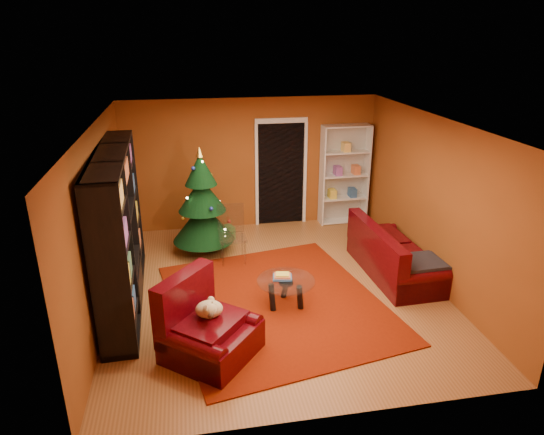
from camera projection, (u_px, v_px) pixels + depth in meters
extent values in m
cube|color=brown|center=(276.00, 290.00, 7.62)|extent=(5.00, 5.50, 0.05)
cube|color=silver|center=(277.00, 121.00, 6.66)|extent=(5.00, 5.50, 0.05)
cube|color=brown|center=(251.00, 164.00, 9.69)|extent=(5.00, 0.05, 2.60)
cube|color=brown|center=(98.00, 223.00, 6.73)|extent=(0.05, 5.50, 2.60)
cube|color=brown|center=(436.00, 201.00, 7.55)|extent=(0.05, 5.50, 2.60)
cube|color=maroon|center=(276.00, 302.00, 7.22)|extent=(3.53, 3.92, 0.02)
cube|color=#178073|center=(204.00, 232.00, 9.36)|extent=(0.38, 0.38, 0.30)
cube|color=#31702C|center=(227.00, 232.00, 9.40)|extent=(0.32, 0.32, 0.25)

